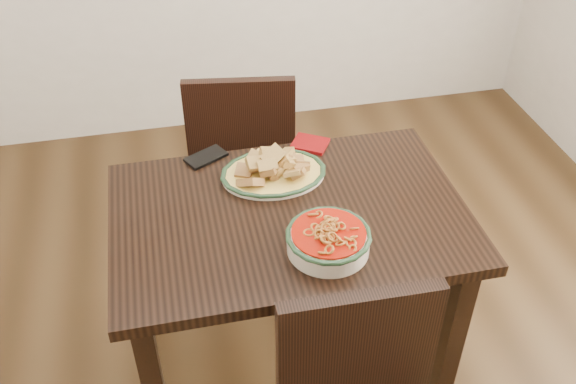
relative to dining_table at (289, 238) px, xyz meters
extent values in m
plane|color=#342210|center=(0.04, 0.02, -0.64)|extent=(3.50, 3.50, 0.00)
cube|color=black|center=(0.00, 0.00, 0.09)|extent=(1.09, 0.73, 0.04)
cube|color=black|center=(0.47, -0.29, -0.28)|extent=(0.06, 0.06, 0.71)
cube|color=black|center=(-0.47, 0.29, -0.28)|extent=(0.06, 0.06, 0.71)
cube|color=black|center=(0.47, 0.29, -0.28)|extent=(0.06, 0.06, 0.71)
cube|color=black|center=(-0.03, 0.79, -0.21)|extent=(0.48, 0.48, 0.04)
cube|color=black|center=(0.16, 0.94, -0.43)|extent=(0.04, 0.04, 0.41)
cube|color=black|center=(-0.17, 0.99, -0.43)|extent=(0.04, 0.04, 0.41)
cube|color=black|center=(0.11, 0.60, -0.43)|extent=(0.04, 0.04, 0.41)
cube|color=black|center=(-0.22, 0.65, -0.43)|extent=(0.04, 0.04, 0.41)
cube|color=black|center=(-0.06, 0.61, 0.03)|extent=(0.42, 0.10, 0.44)
cube|color=black|center=(0.07, -0.50, 0.03)|extent=(0.42, 0.05, 0.44)
ellipsoid|color=beige|center=(-0.01, 0.19, 0.12)|extent=(0.34, 0.26, 0.02)
ellipsoid|color=gold|center=(-0.01, 0.19, 0.13)|extent=(0.33, 0.25, 0.01)
torus|color=#17331C|center=(-0.01, 0.19, 0.13)|extent=(0.27, 0.27, 0.01)
cylinder|color=#EEE2C9|center=(0.07, -0.19, 0.14)|extent=(0.24, 0.24, 0.06)
torus|color=#18351E|center=(0.07, -0.19, 0.17)|extent=(0.25, 0.25, 0.02)
cylinder|color=#991307|center=(0.07, -0.19, 0.17)|extent=(0.21, 0.21, 0.01)
cube|color=black|center=(-0.22, 0.34, 0.12)|extent=(0.16, 0.13, 0.01)
cube|color=maroon|center=(0.15, 0.34, 0.12)|extent=(0.15, 0.15, 0.01)
camera|label=1|loc=(-0.33, -1.47, 1.38)|focal=40.00mm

